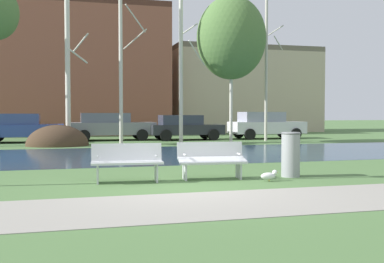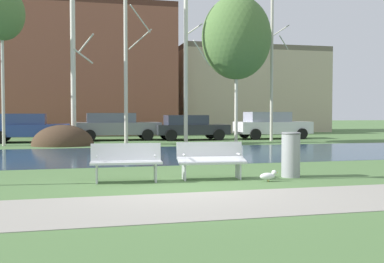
% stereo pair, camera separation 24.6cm
% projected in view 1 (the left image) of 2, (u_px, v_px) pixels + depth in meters
% --- Properties ---
extents(ground_plane, '(120.00, 120.00, 0.00)m').
position_uv_depth(ground_plane, '(124.00, 150.00, 19.39)').
color(ground_plane, '#4C703D').
extents(paved_path_strip, '(60.00, 2.39, 0.01)m').
position_uv_depth(paved_path_strip, '(207.00, 204.00, 8.04)').
color(paved_path_strip, gray).
rests_on(paved_path_strip, ground).
extents(river_band, '(80.00, 7.55, 0.01)m').
position_uv_depth(river_band, '(131.00, 155.00, 17.34)').
color(river_band, '#284256').
rests_on(river_band, ground).
extents(soil_mound, '(2.91, 2.57, 1.98)m').
position_uv_depth(soil_mound, '(58.00, 146.00, 22.17)').
color(soil_mound, '#423021').
rests_on(soil_mound, ground).
extents(bench_left, '(1.64, 0.69, 0.87)m').
position_uv_depth(bench_left, '(127.00, 161.00, 10.60)').
color(bench_left, silver).
rests_on(bench_left, ground).
extents(bench_right, '(1.64, 0.69, 0.87)m').
position_uv_depth(bench_right, '(212.00, 159.00, 11.12)').
color(bench_right, silver).
rests_on(bench_right, ground).
extents(trash_bin, '(0.48, 0.48, 1.09)m').
position_uv_depth(trash_bin, '(291.00, 154.00, 11.50)').
color(trash_bin, gray).
rests_on(trash_bin, ground).
extents(seagull, '(0.44, 0.16, 0.26)m').
position_uv_depth(seagull, '(269.00, 176.00, 10.76)').
color(seagull, white).
rests_on(seagull, ground).
extents(birch_center_left, '(1.15, 1.97, 7.64)m').
position_uv_depth(birch_center_left, '(68.00, 66.00, 22.92)').
color(birch_center_left, beige).
rests_on(birch_center_left, ground).
extents(birch_center, '(1.37, 2.47, 8.43)m').
position_uv_depth(birch_center, '(121.00, 57.00, 22.79)').
color(birch_center, beige).
rests_on(birch_center, ground).
extents(birch_center_right, '(1.33, 2.07, 7.73)m').
position_uv_depth(birch_center_right, '(181.00, 65.00, 23.39)').
color(birch_center_right, beige).
rests_on(birch_center_right, ground).
extents(birch_right, '(3.55, 3.55, 7.51)m').
position_uv_depth(birch_right, '(231.00, 38.00, 23.97)').
color(birch_right, beige).
rests_on(birch_right, ground).
extents(birch_far_right, '(1.06, 1.91, 8.64)m').
position_uv_depth(birch_far_right, '(267.00, 61.00, 25.53)').
color(birch_far_right, '#BCB7A8').
rests_on(birch_far_right, ground).
extents(parked_sedan_second_blue, '(4.09, 2.05, 1.50)m').
position_uv_depth(parked_sedan_second_blue, '(21.00, 127.00, 24.40)').
color(parked_sedan_second_blue, '#2D4793').
rests_on(parked_sedan_second_blue, ground).
extents(parked_hatch_third_grey, '(4.75, 2.11, 1.53)m').
position_uv_depth(parked_hatch_third_grey, '(110.00, 126.00, 26.36)').
color(parked_hatch_third_grey, slate).
rests_on(parked_hatch_third_grey, ground).
extents(parked_wagon_fourth_dark, '(4.12, 1.97, 1.41)m').
position_uv_depth(parked_wagon_fourth_dark, '(184.00, 127.00, 26.65)').
color(parked_wagon_fourth_dark, '#282B30').
rests_on(parked_wagon_fourth_dark, ground).
extents(parked_suv_fifth_white, '(4.38, 2.02, 1.59)m').
position_uv_depth(parked_suv_fifth_white, '(265.00, 125.00, 27.91)').
color(parked_suv_fifth_white, silver).
rests_on(parked_suv_fifth_white, ground).
extents(building_brick_low, '(17.56, 8.43, 9.16)m').
position_uv_depth(building_brick_low, '(41.00, 71.00, 33.99)').
color(building_brick_low, brown).
rests_on(building_brick_low, ground).
extents(building_beige_block, '(11.81, 6.11, 6.75)m').
position_uv_depth(building_beige_block, '(241.00, 90.00, 38.59)').
color(building_beige_block, '#BCAD8E').
rests_on(building_beige_block, ground).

